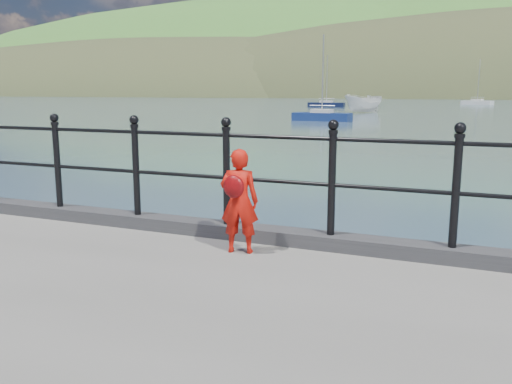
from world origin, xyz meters
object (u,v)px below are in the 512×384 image
at_px(railing, 277,167).
at_px(sailboat_deep, 477,103).
at_px(sailboat_left, 326,105).
at_px(launch_white, 364,104).
at_px(sailboat_port, 322,117).
at_px(child, 239,200).

bearing_deg(railing, sailboat_deep, 89.52).
distance_m(sailboat_deep, sailboat_left, 31.16).
height_order(launch_white, sailboat_port, sailboat_port).
relative_size(sailboat_deep, sailboat_port, 1.09).
distance_m(railing, sailboat_left, 77.96).
height_order(child, sailboat_left, sailboat_left).
bearing_deg(sailboat_port, launch_white, 93.75).
relative_size(launch_white, sailboat_left, 0.70).
distance_m(sailboat_left, sailboat_port, 36.97).
xyz_separation_m(launch_white, sailboat_deep, (11.47, 41.72, -0.71)).
xyz_separation_m(sailboat_left, sailboat_port, (9.42, -35.75, 0.00)).
bearing_deg(child, sailboat_deep, -105.08).
bearing_deg(sailboat_left, sailboat_port, -78.90).
bearing_deg(sailboat_left, launch_white, -66.78).
bearing_deg(railing, child, -114.39).
height_order(railing, sailboat_deep, sailboat_deep).
relative_size(child, sailboat_deep, 0.13).
distance_m(railing, launch_white, 57.70).
distance_m(launch_white, sailboat_port, 17.15).
distance_m(child, sailboat_port, 41.41).
bearing_deg(sailboat_left, railing, -78.73).
bearing_deg(child, launch_white, -94.14).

